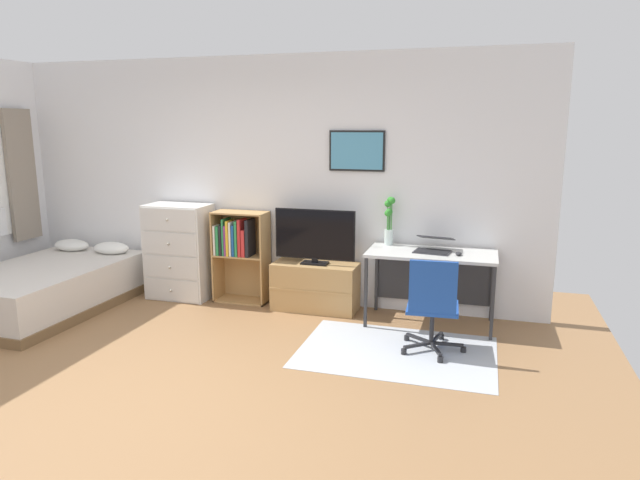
{
  "coord_description": "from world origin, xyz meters",
  "views": [
    {
      "loc": [
        2.35,
        -3.37,
        1.96
      ],
      "look_at": [
        0.91,
        1.5,
        0.91
      ],
      "focal_mm": 31.4,
      "sensor_mm": 36.0,
      "label": 1
    }
  ],
  "objects_px": {
    "dresser": "(180,252)",
    "bookshelf": "(239,248)",
    "television": "(315,237)",
    "laptop": "(434,245)",
    "tv_stand": "(315,287)",
    "office_chair": "(433,304)",
    "computer_mouse": "(459,254)",
    "bamboo_vase": "(389,220)",
    "desk": "(432,263)",
    "bed": "(47,287)"
  },
  "relations": [
    {
      "from": "tv_stand",
      "to": "laptop",
      "type": "bearing_deg",
      "value": -2.42
    },
    {
      "from": "tv_stand",
      "to": "office_chair",
      "type": "relative_size",
      "value": 1.06
    },
    {
      "from": "dresser",
      "to": "bookshelf",
      "type": "relative_size",
      "value": 1.06
    },
    {
      "from": "bed",
      "to": "laptop",
      "type": "relative_size",
      "value": 4.89
    },
    {
      "from": "laptop",
      "to": "computer_mouse",
      "type": "height_order",
      "value": "laptop"
    },
    {
      "from": "tv_stand",
      "to": "computer_mouse",
      "type": "bearing_deg",
      "value": -6.78
    },
    {
      "from": "bed",
      "to": "desk",
      "type": "relative_size",
      "value": 1.63
    },
    {
      "from": "tv_stand",
      "to": "computer_mouse",
      "type": "relative_size",
      "value": 8.74
    },
    {
      "from": "television",
      "to": "desk",
      "type": "distance_m",
      "value": 1.24
    },
    {
      "from": "bed",
      "to": "office_chair",
      "type": "distance_m",
      "value": 4.11
    },
    {
      "from": "dresser",
      "to": "bamboo_vase",
      "type": "distance_m",
      "value": 2.43
    },
    {
      "from": "desk",
      "to": "television",
      "type": "bearing_deg",
      "value": 179.71
    },
    {
      "from": "desk",
      "to": "laptop",
      "type": "bearing_deg",
      "value": -56.98
    },
    {
      "from": "bookshelf",
      "to": "television",
      "type": "bearing_deg",
      "value": -4.31
    },
    {
      "from": "laptop",
      "to": "bamboo_vase",
      "type": "distance_m",
      "value": 0.55
    },
    {
      "from": "bamboo_vase",
      "to": "bookshelf",
      "type": "bearing_deg",
      "value": -177.71
    },
    {
      "from": "bookshelf",
      "to": "tv_stand",
      "type": "height_order",
      "value": "bookshelf"
    },
    {
      "from": "dresser",
      "to": "tv_stand",
      "type": "distance_m",
      "value": 1.65
    },
    {
      "from": "television",
      "to": "laptop",
      "type": "bearing_deg",
      "value": -1.39
    },
    {
      "from": "tv_stand",
      "to": "computer_mouse",
      "type": "xyz_separation_m",
      "value": [
        1.49,
        -0.18,
        0.5
      ]
    },
    {
      "from": "dresser",
      "to": "desk",
      "type": "distance_m",
      "value": 2.85
    },
    {
      "from": "bookshelf",
      "to": "desk",
      "type": "height_order",
      "value": "bookshelf"
    },
    {
      "from": "bookshelf",
      "to": "desk",
      "type": "distance_m",
      "value": 2.14
    },
    {
      "from": "dresser",
      "to": "bookshelf",
      "type": "bearing_deg",
      "value": 4.89
    },
    {
      "from": "tv_stand",
      "to": "laptop",
      "type": "distance_m",
      "value": 1.36
    },
    {
      "from": "dresser",
      "to": "bamboo_vase",
      "type": "xyz_separation_m",
      "value": [
        2.39,
        0.13,
        0.46
      ]
    },
    {
      "from": "laptop",
      "to": "computer_mouse",
      "type": "xyz_separation_m",
      "value": [
        0.24,
        -0.12,
        -0.04
      ]
    },
    {
      "from": "computer_mouse",
      "to": "laptop",
      "type": "bearing_deg",
      "value": 153.0
    },
    {
      "from": "desk",
      "to": "computer_mouse",
      "type": "distance_m",
      "value": 0.33
    },
    {
      "from": "bamboo_vase",
      "to": "bed",
      "type": "bearing_deg",
      "value": -165.4
    },
    {
      "from": "bed",
      "to": "bamboo_vase",
      "type": "xyz_separation_m",
      "value": [
        3.55,
        0.92,
        0.76
      ]
    },
    {
      "from": "television",
      "to": "desk",
      "type": "bearing_deg",
      "value": -0.29
    },
    {
      "from": "television",
      "to": "computer_mouse",
      "type": "xyz_separation_m",
      "value": [
        1.49,
        -0.15,
        -0.05
      ]
    },
    {
      "from": "office_chair",
      "to": "laptop",
      "type": "bearing_deg",
      "value": 91.8
    },
    {
      "from": "bookshelf",
      "to": "television",
      "type": "relative_size",
      "value": 1.17
    },
    {
      "from": "tv_stand",
      "to": "desk",
      "type": "xyz_separation_m",
      "value": [
        1.23,
        -0.03,
        0.35
      ]
    },
    {
      "from": "bed",
      "to": "television",
      "type": "distance_m",
      "value": 2.95
    },
    {
      "from": "bookshelf",
      "to": "bamboo_vase",
      "type": "bearing_deg",
      "value": 2.29
    },
    {
      "from": "dresser",
      "to": "television",
      "type": "height_order",
      "value": "television"
    },
    {
      "from": "bookshelf",
      "to": "laptop",
      "type": "height_order",
      "value": "bookshelf"
    },
    {
      "from": "television",
      "to": "tv_stand",
      "type": "bearing_deg",
      "value": 90.0
    },
    {
      "from": "television",
      "to": "bookshelf",
      "type": "bearing_deg",
      "value": 175.69
    },
    {
      "from": "office_chair",
      "to": "computer_mouse",
      "type": "xyz_separation_m",
      "value": [
        0.17,
        0.69,
        0.3
      ]
    },
    {
      "from": "desk",
      "to": "laptop",
      "type": "xyz_separation_m",
      "value": [
        0.02,
        -0.02,
        0.19
      ]
    },
    {
      "from": "bamboo_vase",
      "to": "television",
      "type": "bearing_deg",
      "value": -169.95
    },
    {
      "from": "bamboo_vase",
      "to": "computer_mouse",
      "type": "bearing_deg",
      "value": -21.79
    },
    {
      "from": "bed",
      "to": "television",
      "type": "relative_size",
      "value": 2.33
    },
    {
      "from": "dresser",
      "to": "desk",
      "type": "relative_size",
      "value": 0.87
    },
    {
      "from": "office_chair",
      "to": "computer_mouse",
      "type": "distance_m",
      "value": 0.77
    },
    {
      "from": "bed",
      "to": "laptop",
      "type": "distance_m",
      "value": 4.14
    }
  ]
}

